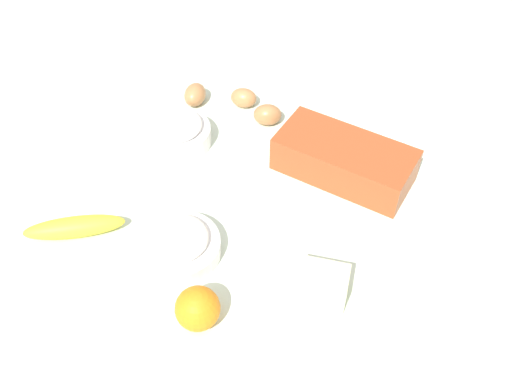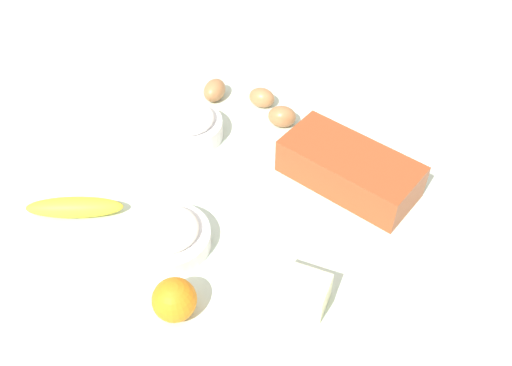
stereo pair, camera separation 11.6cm
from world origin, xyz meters
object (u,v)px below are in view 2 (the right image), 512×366
object	(u,v)px
sugar_bowl	(189,125)
egg_near_butter	(282,116)
loaf_pan	(349,168)
butter_block	(302,291)
orange_fruit	(174,300)
egg_loose	(215,90)
banana	(75,207)
egg_beside_bowl	(262,98)
flour_bowl	(169,235)

from	to	relation	value
sugar_bowl	egg_near_butter	world-z (taller)	sugar_bowl
loaf_pan	butter_block	distance (m)	0.31
orange_fruit	egg_near_butter	xyz separation A→B (m)	(-0.20, 0.49, -0.01)
egg_loose	sugar_bowl	bearing A→B (deg)	-66.10
banana	egg_beside_bowl	distance (m)	0.50
loaf_pan	egg_loose	xyz separation A→B (m)	(-0.40, 0.01, -0.02)
loaf_pan	sugar_bowl	xyz separation A→B (m)	(-0.35, -0.13, -0.01)
orange_fruit	egg_loose	bearing A→B (deg)	129.78
sugar_bowl	banana	world-z (taller)	sugar_bowl
flour_bowl	sugar_bowl	world-z (taller)	sugar_bowl
flour_bowl	loaf_pan	bearing A→B (deg)	68.21
loaf_pan	banana	size ratio (longest dim) A/B	1.52
butter_block	loaf_pan	bearing A→B (deg)	111.95
loaf_pan	orange_fruit	bearing A→B (deg)	-97.54
butter_block	egg_loose	xyz separation A→B (m)	(-0.52, 0.29, -0.01)
banana	egg_beside_bowl	size ratio (longest dim) A/B	3.06
banana	orange_fruit	size ratio (longest dim) A/B	2.50
sugar_bowl	egg_beside_bowl	size ratio (longest dim) A/B	2.37
sugar_bowl	orange_fruit	world-z (taller)	orange_fruit
loaf_pan	orange_fruit	size ratio (longest dim) A/B	3.80
loaf_pan	egg_beside_bowl	size ratio (longest dim) A/B	4.66
butter_block	egg_beside_bowl	bearing A→B (deg)	140.05
orange_fruit	egg_loose	world-z (taller)	orange_fruit
sugar_bowl	banana	xyz separation A→B (m)	(0.01, -0.31, -0.01)
egg_beside_bowl	butter_block	bearing A→B (deg)	-39.95
butter_block	egg_beside_bowl	distance (m)	0.55
butter_block	egg_near_butter	bearing A→B (deg)	135.56
orange_fruit	sugar_bowl	bearing A→B (deg)	134.80
loaf_pan	egg_near_butter	xyz separation A→B (m)	(-0.22, 0.05, -0.02)
butter_block	egg_near_butter	world-z (taller)	butter_block
sugar_bowl	orange_fruit	xyz separation A→B (m)	(0.32, -0.32, 0.00)
orange_fruit	egg_beside_bowl	bearing A→B (deg)	118.53
sugar_bowl	egg_near_butter	size ratio (longest dim) A/B	2.30
orange_fruit	egg_loose	distance (m)	0.59
egg_near_butter	banana	bearing A→B (deg)	-103.25
orange_fruit	egg_beside_bowl	world-z (taller)	orange_fruit
egg_near_butter	loaf_pan	bearing A→B (deg)	-11.54
egg_near_butter	egg_beside_bowl	distance (m)	0.08
sugar_bowl	orange_fruit	bearing A→B (deg)	-45.20
egg_near_butter	orange_fruit	bearing A→B (deg)	-68.20
loaf_pan	egg_loose	size ratio (longest dim) A/B	4.27
banana	butter_block	size ratio (longest dim) A/B	2.11
butter_block	egg_loose	size ratio (longest dim) A/B	1.33
flour_bowl	banana	xyz separation A→B (m)	(-0.19, -0.08, -0.01)
egg_near_butter	egg_beside_bowl	xyz separation A→B (m)	(-0.08, 0.02, -0.00)
loaf_pan	orange_fruit	xyz separation A→B (m)	(-0.02, -0.45, -0.00)
egg_loose	loaf_pan	bearing A→B (deg)	-1.12
sugar_bowl	orange_fruit	size ratio (longest dim) A/B	1.93
flour_bowl	banana	bearing A→B (deg)	-157.89
flour_bowl	egg_loose	world-z (taller)	flour_bowl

